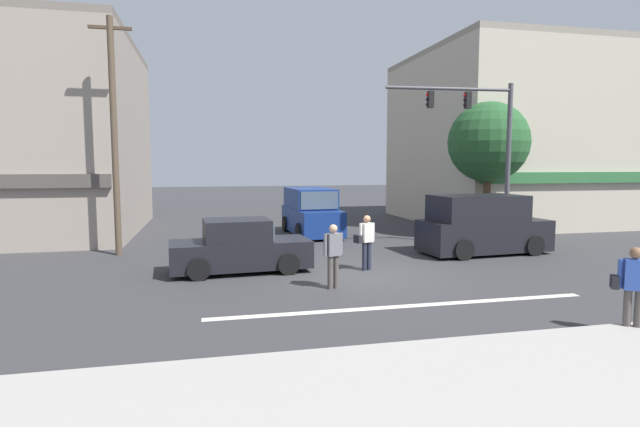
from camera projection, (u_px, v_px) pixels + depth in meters
name	position (u px, v px, depth m)	size (l,w,h in m)	color
ground_plane	(359.00, 273.00, 14.67)	(120.00, 120.00, 0.00)	#333335
lane_marking_stripe	(406.00, 306.00, 11.28)	(9.00, 0.24, 0.01)	silver
sidewalk_curb	(557.00, 407.00, 6.42)	(40.00, 5.00, 0.16)	#9E9993
building_left_block	(22.00, 137.00, 22.87)	(10.04, 11.75, 8.93)	gray
building_right_corner	(505.00, 139.00, 28.12)	(10.02, 11.29, 9.31)	#B7AD99
street_tree	(489.00, 143.00, 21.38)	(3.44, 3.44, 5.87)	#4C3823
utility_pole_near_left	(114.00, 134.00, 17.25)	(1.40, 0.22, 8.22)	brown
utility_pole_far_right	(494.00, 148.00, 22.48)	(1.40, 0.22, 7.54)	brown
traffic_light_mast	(485.00, 138.00, 18.57)	(4.88, 0.50, 6.20)	#47474C
van_waiting_far	(482.00, 226.00, 17.86)	(4.72, 2.29, 2.11)	black
sedan_crossing_rightbound	(240.00, 248.00, 14.87)	(4.21, 2.10, 1.58)	black
van_approaching_near	(311.00, 213.00, 22.79)	(2.22, 4.69, 2.11)	navy
pedestrian_foreground_with_bag	(633.00, 285.00, 9.33)	(0.61, 0.55, 1.67)	#4C4742
pedestrian_mid_crossing	(366.00, 239.00, 15.05)	(0.69, 0.40, 1.67)	#232838
pedestrian_far_side	(333.00, 252.00, 12.82)	(0.55, 0.32, 1.67)	#4C4742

